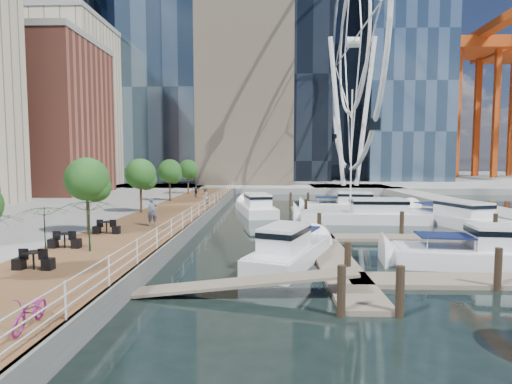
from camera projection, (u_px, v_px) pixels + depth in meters
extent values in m
plane|color=black|center=(279.00, 269.00, 19.86)|extent=(520.00, 520.00, 0.00)
cube|color=brown|center=(172.00, 217.00, 35.05)|extent=(6.00, 60.00, 1.00)
cube|color=#595954|center=(206.00, 217.00, 34.96)|extent=(0.25, 60.00, 1.00)
cube|color=gray|center=(270.00, 177.00, 121.47)|extent=(200.00, 114.00, 1.00)
cube|color=gray|center=(478.00, 211.00, 39.12)|extent=(4.00, 60.00, 1.00)
cube|color=gray|center=(350.00, 189.00, 71.20)|extent=(14.00, 12.00, 1.00)
cube|color=#6D6051|center=(316.00, 232.00, 29.72)|extent=(2.00, 32.00, 0.20)
cube|color=#6D6051|center=(484.00, 281.00, 17.57)|extent=(12.00, 2.00, 0.20)
cube|color=#6D6051|center=(406.00, 238.00, 27.54)|extent=(12.00, 2.00, 0.20)
cube|color=#6D6051|center=(370.00, 217.00, 37.50)|extent=(12.00, 2.00, 0.20)
cube|color=brown|center=(51.00, 120.00, 53.84)|extent=(12.00, 14.00, 20.00)
cube|color=#BCAD8E|center=(66.00, 106.00, 69.67)|extent=(14.00, 16.00, 28.00)
cylinder|color=white|center=(337.00, 112.00, 70.24)|extent=(0.80, 0.80, 26.00)
cylinder|color=white|center=(366.00, 112.00, 70.08)|extent=(0.80, 0.80, 26.00)
torus|color=white|center=(353.00, 42.00, 69.24)|extent=(0.70, 44.70, 44.70)
cylinder|color=#3F2B1C|center=(88.00, 214.00, 24.04)|extent=(0.20, 0.20, 2.40)
sphere|color=#265B1E|center=(87.00, 179.00, 23.87)|extent=(2.60, 2.60, 2.60)
cylinder|color=#3F2B1C|center=(141.00, 198.00, 34.00)|extent=(0.20, 0.20, 2.40)
sphere|color=#265B1E|center=(141.00, 174.00, 33.84)|extent=(2.60, 2.60, 2.60)
cylinder|color=#3F2B1C|center=(170.00, 190.00, 43.97)|extent=(0.20, 0.20, 2.40)
sphere|color=#265B1E|center=(170.00, 171.00, 43.81)|extent=(2.60, 2.60, 2.60)
cylinder|color=#3F2B1C|center=(188.00, 185.00, 53.93)|extent=(0.20, 0.20, 2.40)
sphere|color=#265B1E|center=(188.00, 169.00, 53.77)|extent=(2.60, 2.60, 2.60)
imported|color=#7C125D|center=(31.00, 311.00, 10.41)|extent=(0.77, 1.77, 0.90)
imported|color=#495061|center=(152.00, 212.00, 26.96)|extent=(0.84, 0.74, 1.94)
imported|color=gray|center=(205.00, 197.00, 37.71)|extent=(1.07, 1.17, 1.95)
imported|color=#353742|center=(196.00, 191.00, 48.35)|extent=(1.01, 0.86, 1.62)
imported|color=#0E3414|center=(89.00, 225.00, 19.26)|extent=(3.35, 3.40, 2.57)
imported|color=#0F3810|center=(45.00, 228.00, 19.53)|extent=(2.94, 2.97, 2.22)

